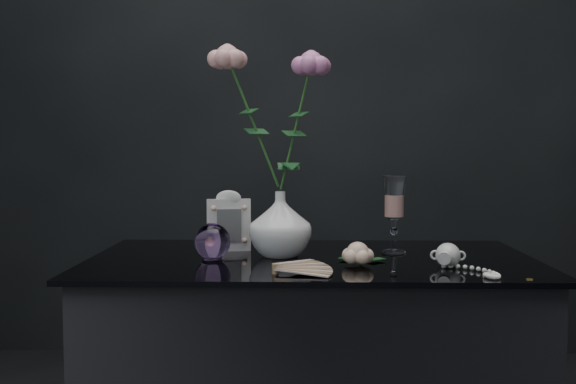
# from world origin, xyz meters

# --- Properties ---
(vase) EXTENTS (0.18, 0.18, 0.16)m
(vase) POSITION_xyz_m (-0.07, 0.06, 0.84)
(vase) COLOR white
(vase) RESTS_ON table
(wine_glass) EXTENTS (0.07, 0.07, 0.19)m
(wine_glass) POSITION_xyz_m (0.20, 0.12, 0.86)
(wine_glass) COLOR white
(wine_glass) RESTS_ON table
(picture_frame) EXTENTS (0.13, 0.11, 0.15)m
(picture_frame) POSITION_xyz_m (-0.21, 0.14, 0.84)
(picture_frame) COLOR silver
(picture_frame) RESTS_ON table
(paperweight) EXTENTS (0.11, 0.11, 0.09)m
(paperweight) POSITION_xyz_m (-0.23, 0.02, 0.80)
(paperweight) COLOR #9F74BC
(paperweight) RESTS_ON table
(paper_fan) EXTENTS (0.25, 0.20, 0.02)m
(paper_fan) POSITION_xyz_m (-0.08, -0.16, 0.77)
(paper_fan) COLOR beige
(paper_fan) RESTS_ON table
(loose_rose) EXTENTS (0.14, 0.17, 0.05)m
(loose_rose) POSITION_xyz_m (0.10, -0.06, 0.79)
(loose_rose) COLOR beige
(loose_rose) RESTS_ON table
(pearl_jar) EXTENTS (0.22, 0.22, 0.06)m
(pearl_jar) POSITION_xyz_m (0.30, -0.07, 0.79)
(pearl_jar) COLOR silver
(pearl_jar) RESTS_ON table
(roses) EXTENTS (0.27, 0.12, 0.39)m
(roses) POSITION_xyz_m (-0.09, 0.06, 1.11)
(roses) COLOR #FCA49A
(roses) RESTS_ON vase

